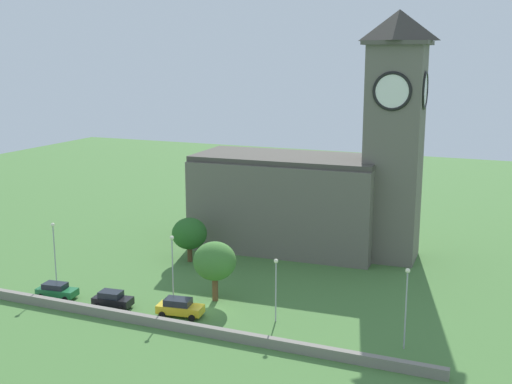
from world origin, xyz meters
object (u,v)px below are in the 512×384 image
at_px(streetlamp_east_mid, 406,296).
at_px(tree_churchyard, 189,234).
at_px(streetlamp_west_mid, 172,259).
at_px(car_yellow, 180,307).
at_px(church, 316,184).
at_px(tree_riverside_west, 215,261).
at_px(car_black, 112,299).
at_px(car_green, 57,290).
at_px(streetlamp_west_end, 54,244).
at_px(streetlamp_central, 276,279).

relative_size(streetlamp_east_mid, tree_churchyard, 1.33).
bearing_deg(streetlamp_west_mid, car_yellow, -48.92).
xyz_separation_m(church, streetlamp_east_mid, (16.63, -25.79, -4.05)).
bearing_deg(streetlamp_east_mid, tree_riverside_west, 169.32).
distance_m(church, car_black, 31.84).
xyz_separation_m(car_green, streetlamp_west_mid, (12.73, 3.16, 4.16)).
height_order(streetlamp_west_end, tree_churchyard, streetlamp_west_end).
distance_m(streetlamp_central, tree_churchyard, 21.77).
xyz_separation_m(church, car_green, (-20.51, -27.76, -8.23)).
distance_m(streetlamp_east_mid, tree_riverside_west, 21.22).
bearing_deg(tree_churchyard, streetlamp_central, -38.72).
bearing_deg(car_yellow, streetlamp_west_mid, 131.08).
relative_size(streetlamp_west_end, tree_churchyard, 1.30).
bearing_deg(streetlamp_west_mid, tree_riverside_west, 37.47).
relative_size(car_yellow, streetlamp_central, 0.75).
xyz_separation_m(car_black, streetlamp_west_mid, (5.49, 3.17, 4.10)).
bearing_deg(tree_churchyard, car_green, -113.63).
relative_size(car_green, streetlamp_central, 0.71).
bearing_deg(streetlamp_west_end, tree_riverside_west, 8.66).
bearing_deg(car_green, tree_riverside_west, 19.88).
distance_m(car_green, streetlamp_west_mid, 13.76).
relative_size(car_black, streetlamp_west_mid, 0.56).
xyz_separation_m(streetlamp_west_end, streetlamp_east_mid, (39.67, -1.06, 0.10)).
relative_size(streetlamp_west_end, streetlamp_east_mid, 0.98).
bearing_deg(streetlamp_west_end, streetlamp_west_mid, 0.49).
bearing_deg(streetlamp_west_mid, tree_churchyard, 111.62).
distance_m(streetlamp_west_end, streetlamp_central, 26.85).
distance_m(church, streetlamp_east_mid, 30.96).
bearing_deg(tree_churchyard, car_yellow, -64.91).
bearing_deg(streetlamp_east_mid, streetlamp_central, 174.67).
relative_size(car_black, car_yellow, 0.87).
bearing_deg(tree_riverside_west, streetlamp_central, -18.83).
xyz_separation_m(car_green, streetlamp_central, (24.31, 3.16, 3.55)).
height_order(car_green, tree_churchyard, tree_churchyard).
relative_size(car_yellow, streetlamp_west_mid, 0.65).
bearing_deg(church, car_green, -126.46).
bearing_deg(tree_riverside_west, streetlamp_west_mid, -142.53).
xyz_separation_m(car_green, car_black, (7.24, -0.01, 0.06)).
distance_m(car_green, tree_riverside_west, 17.70).
distance_m(streetlamp_west_end, tree_riverside_west, 19.05).
height_order(streetlamp_west_end, streetlamp_central, streetlamp_west_end).
relative_size(car_green, streetlamp_east_mid, 0.60).
distance_m(church, tree_riverside_west, 22.75).
relative_size(streetlamp_central, tree_churchyard, 1.14).
height_order(car_yellow, tree_riverside_west, tree_riverside_west).
relative_size(church, tree_churchyard, 5.48).
xyz_separation_m(church, car_black, (-13.27, -27.77, -8.17)).
distance_m(car_black, tree_riverside_west, 11.37).
bearing_deg(car_yellow, streetlamp_west_end, 172.47).
bearing_deg(streetlamp_east_mid, streetlamp_west_end, 178.47).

